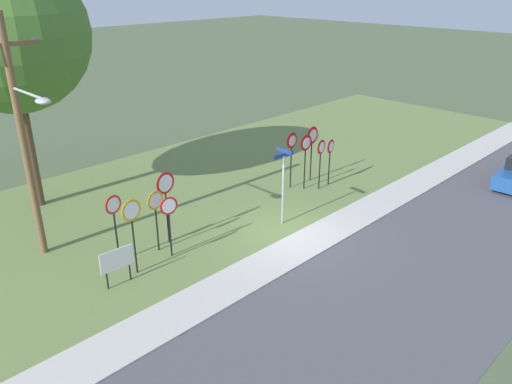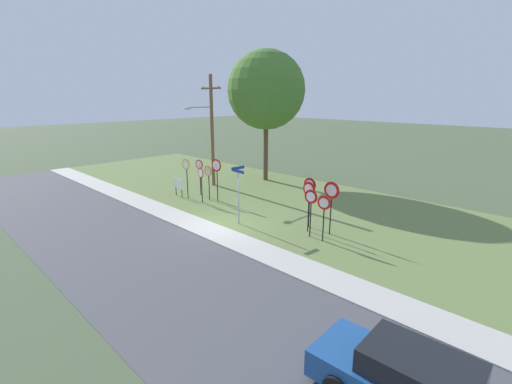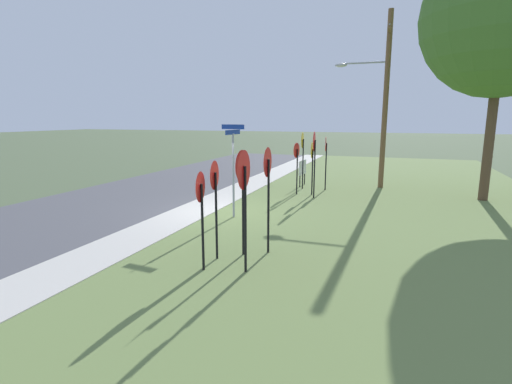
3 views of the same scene
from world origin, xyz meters
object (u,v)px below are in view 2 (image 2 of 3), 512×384
object	(u,v)px
yield_sign_far_right	(324,208)
utility_pole	(210,127)
stop_sign_far_center	(200,170)
yield_sign_center	(311,202)
notice_board	(178,184)
oak_tree_left	(266,90)
stop_sign_near_right	(217,170)
yield_sign_far_left	(331,195)
yield_sign_near_right	(309,191)
stop_sign_near_left	(186,170)
stop_sign_far_right	(208,175)
street_name_post	(238,190)
yield_sign_near_left	(309,195)
stop_sign_far_left	(201,178)

from	to	relation	value
yield_sign_far_right	utility_pole	xyz separation A→B (m)	(-11.99, 3.12, 2.74)
stop_sign_far_center	yield_sign_center	xyz separation A→B (m)	(9.72, -0.90, -0.02)
notice_board	oak_tree_left	distance (m)	9.81
yield_sign_far_right	stop_sign_near_right	bearing A→B (deg)	164.85
yield_sign_far_left	utility_pole	world-z (taller)	utility_pole
yield_sign_near_right	yield_sign_far_right	xyz separation A→B (m)	(1.53, -0.99, -0.34)
notice_board	stop_sign_near_left	bearing A→B (deg)	15.78
yield_sign_far_right	utility_pole	bearing A→B (deg)	155.29
stop_sign_near_left	stop_sign_far_right	distance (m)	1.56
utility_pole	stop_sign_far_center	bearing A→B (deg)	-55.28
yield_sign_near_right	yield_sign_far_right	distance (m)	1.86
stop_sign_near_right	street_name_post	size ratio (longest dim) A/B	0.89
yield_sign_near_left	oak_tree_left	world-z (taller)	oak_tree_left
yield_sign_near_right	yield_sign_far_left	size ratio (longest dim) A/B	0.99
yield_sign_far_right	stop_sign_near_left	bearing A→B (deg)	170.85
street_name_post	oak_tree_left	world-z (taller)	oak_tree_left
yield_sign_near_left	street_name_post	size ratio (longest dim) A/B	0.83
yield_sign_far_right	yield_sign_center	size ratio (longest dim) A/B	0.93
notice_board	stop_sign_near_right	bearing A→B (deg)	25.94
street_name_post	oak_tree_left	size ratio (longest dim) A/B	0.31
stop_sign_far_left	yield_sign_far_right	size ratio (longest dim) A/B	1.03
yield_sign_near_left	yield_sign_far_right	size ratio (longest dim) A/B	1.17
stop_sign_far_left	yield_sign_center	xyz separation A→B (m)	(8.27, 0.09, 0.12)
stop_sign_near_left	street_name_post	world-z (taller)	street_name_post
yield_sign_near_left	street_name_post	world-z (taller)	street_name_post
stop_sign_near_left	street_name_post	distance (m)	6.03
stop_sign_near_left	stop_sign_far_left	world-z (taller)	stop_sign_near_left
yield_sign_near_left	utility_pole	distance (m)	11.38
yield_sign_far_left	utility_pole	size ratio (longest dim) A/B	0.33
yield_sign_far_left	yield_sign_far_right	distance (m)	1.00
stop_sign_far_right	oak_tree_left	world-z (taller)	oak_tree_left
oak_tree_left	street_name_post	bearing A→B (deg)	-55.06
yield_sign_near_right	yield_sign_far_right	size ratio (longest dim) A/B	1.20
stop_sign_near_left	notice_board	distance (m)	1.32
stop_sign_far_right	street_name_post	bearing A→B (deg)	-26.50
notice_board	stop_sign_far_center	bearing A→B (deg)	62.94
stop_sign_far_center	yield_sign_far_right	distance (m)	10.48
yield_sign_near_left	utility_pole	world-z (taller)	utility_pole
stop_sign_far_right	yield_sign_far_left	bearing A→B (deg)	-4.15
stop_sign_far_right	yield_sign_near_left	distance (m)	7.88
stop_sign_far_left	oak_tree_left	bearing A→B (deg)	108.31
yield_sign_near_left	notice_board	xyz separation A→B (m)	(-9.99, -0.80, -1.07)
stop_sign_far_left	yield_sign_near_left	distance (m)	7.82
stop_sign_near_right	notice_board	xyz separation A→B (m)	(-2.71, -1.08, -1.16)
yield_sign_near_right	oak_tree_left	bearing A→B (deg)	142.39
stop_sign_far_center	stop_sign_far_right	xyz separation A→B (m)	(1.37, -0.35, -0.11)
yield_sign_near_left	yield_sign_far_left	xyz separation A→B (m)	(0.98, 0.44, 0.08)
stop_sign_far_center	yield_sign_center	bearing A→B (deg)	-15.57
stop_sign_far_right	utility_pole	xyz separation A→B (m)	(-2.92, 2.57, 2.71)
stop_sign_far_left	street_name_post	size ratio (longest dim) A/B	0.73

